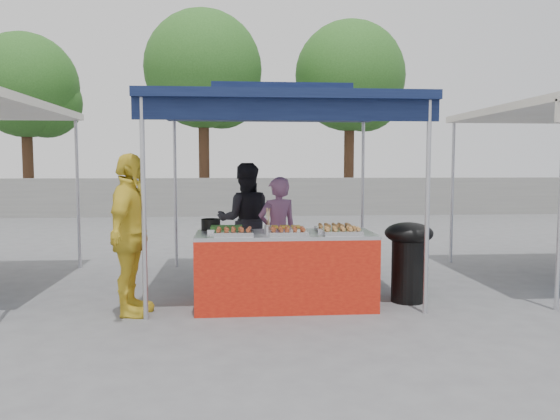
{
  "coord_description": "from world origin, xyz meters",
  "views": [
    {
      "loc": [
        -0.56,
        -6.19,
        1.62
      ],
      "look_at": [
        0.0,
        0.6,
        1.05
      ],
      "focal_mm": 35.0,
      "sensor_mm": 36.0,
      "label": 1
    }
  ],
  "objects": [
    {
      "name": "vendor_woman",
      "position": [
        -0.01,
        0.87,
        0.73
      ],
      "size": [
        0.62,
        0.5,
        1.46
      ],
      "primitive_type": "imported",
      "rotation": [
        0.0,
        0.0,
        3.47
      ],
      "color": "#8B5880",
      "rests_on": "ground_plane"
    },
    {
      "name": "crate_stacked",
      "position": [
        0.21,
        0.49,
        0.41
      ],
      "size": [
        0.44,
        0.3,
        0.26
      ],
      "primitive_type": "cube",
      "color": "#1436A5",
      "rests_on": "crate_right"
    },
    {
      "name": "customer_person",
      "position": [
        -1.68,
        -0.3,
        0.87
      ],
      "size": [
        0.52,
        1.06,
        1.74
      ],
      "primitive_type": "imported",
      "rotation": [
        0.0,
        0.0,
        1.47
      ],
      "color": "yellow",
      "rests_on": "ground_plane"
    },
    {
      "name": "tree_2",
      "position": [
        3.69,
        13.34,
        4.6
      ],
      "size": [
        3.91,
        3.91,
        6.72
      ],
      "color": "#422919",
      "rests_on": "ground_plane"
    },
    {
      "name": "food_tray_fm",
      "position": [
        0.01,
        -0.34,
        0.88
      ],
      "size": [
        0.42,
        0.3,
        0.07
      ],
      "color": "silver",
      "rests_on": "vendor_table"
    },
    {
      "name": "food_tray_bl",
      "position": [
        -0.66,
        -0.03,
        0.88
      ],
      "size": [
        0.42,
        0.3,
        0.07
      ],
      "color": "silver",
      "rests_on": "vendor_table"
    },
    {
      "name": "crate_left",
      "position": [
        -0.34,
        0.47,
        0.15
      ],
      "size": [
        0.48,
        0.34,
        0.29
      ],
      "primitive_type": "cube",
      "color": "#1436A5",
      "rests_on": "ground_plane"
    },
    {
      "name": "wok_burner",
      "position": [
        1.47,
        0.01,
        0.56
      ],
      "size": [
        0.56,
        0.56,
        0.95
      ],
      "rotation": [
        0.0,
        0.0,
        0.38
      ],
      "color": "black",
      "rests_on": "ground_plane"
    },
    {
      "name": "food_tray_fr",
      "position": [
        0.61,
        -0.33,
        0.88
      ],
      "size": [
        0.42,
        0.3,
        0.07
      ],
      "color": "silver",
      "rests_on": "vendor_table"
    },
    {
      "name": "tree_1",
      "position": [
        -1.47,
        12.73,
        4.66
      ],
      "size": [
        3.96,
        3.96,
        6.81
      ],
      "color": "#422919",
      "rests_on": "ground_plane"
    },
    {
      "name": "helper_man",
      "position": [
        -0.42,
        1.6,
        0.82
      ],
      "size": [
        0.81,
        0.64,
        1.64
      ],
      "primitive_type": "imported",
      "rotation": [
        0.0,
        0.0,
        3.16
      ],
      "color": "black",
      "rests_on": "ground_plane"
    },
    {
      "name": "food_tray_fl",
      "position": [
        -0.58,
        -0.32,
        0.88
      ],
      "size": [
        0.42,
        0.3,
        0.07
      ],
      "color": "silver",
      "rests_on": "vendor_table"
    },
    {
      "name": "crate_right",
      "position": [
        0.21,
        0.49,
        0.14
      ],
      "size": [
        0.46,
        0.32,
        0.28
      ],
      "primitive_type": "cube",
      "color": "#1436A5",
      "rests_on": "ground_plane"
    },
    {
      "name": "cooking_pot",
      "position": [
        -0.85,
        0.23,
        0.92
      ],
      "size": [
        0.22,
        0.22,
        0.13
      ],
      "primitive_type": "cylinder",
      "color": "black",
      "rests_on": "vendor_table"
    },
    {
      "name": "food_tray_bm",
      "position": [
        0.01,
        0.01,
        0.88
      ],
      "size": [
        0.42,
        0.3,
        0.07
      ],
      "color": "silver",
      "rests_on": "vendor_table"
    },
    {
      "name": "main_canopy",
      "position": [
        0.0,
        0.97,
        2.37
      ],
      "size": [
        3.2,
        3.2,
        2.57
      ],
      "color": "silver",
      "rests_on": "ground_plane"
    },
    {
      "name": "tree_0",
      "position": [
        -7.52,
        13.33,
        4.16
      ],
      "size": [
        3.59,
        3.54,
        6.08
      ],
      "color": "#422919",
      "rests_on": "ground_plane"
    },
    {
      "name": "back_wall",
      "position": [
        0.0,
        11.0,
        0.6
      ],
      "size": [
        40.0,
        0.25,
        1.2
      ],
      "primitive_type": "cube",
      "color": "gray",
      "rests_on": "ground_plane"
    },
    {
      "name": "food_tray_br",
      "position": [
        0.57,
        -0.03,
        0.88
      ],
      "size": [
        0.42,
        0.3,
        0.07
      ],
      "color": "silver",
      "rests_on": "vendor_table"
    },
    {
      "name": "skewer_cup",
      "position": [
        -0.2,
        -0.19,
        0.9
      ],
      "size": [
        0.08,
        0.08,
        0.1
      ],
      "primitive_type": "cylinder",
      "color": "silver",
      "rests_on": "vendor_table"
    },
    {
      "name": "ground_plane",
      "position": [
        0.0,
        0.0,
        0.0
      ],
      "size": [
        80.0,
        80.0,
        0.0
      ],
      "primitive_type": "plane",
      "color": "#5B5B5D"
    },
    {
      "name": "vendor_table",
      "position": [
        0.0,
        -0.1,
        0.43
      ],
      "size": [
        2.0,
        0.8,
        0.85
      ],
      "color": "red",
      "rests_on": "ground_plane"
    }
  ]
}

